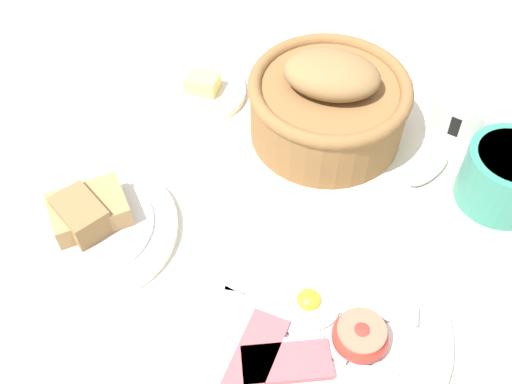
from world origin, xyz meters
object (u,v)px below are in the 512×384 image
(breakfast_plate, at_px, (316,326))
(bread_basket, at_px, (328,103))
(bread_plate, at_px, (92,224))
(sugar_cup, at_px, (506,175))
(butter_dish, at_px, (203,90))
(number_card, at_px, (458,122))
(teaspoon_by_saucer, at_px, (414,182))

(breakfast_plate, bearing_deg, bread_basket, 114.97)
(bread_plate, bearing_deg, sugar_cup, 37.21)
(bread_plate, distance_m, sugar_cup, 0.45)
(breakfast_plate, xyz_separation_m, butter_dish, (-0.28, 0.22, -0.00))
(breakfast_plate, xyz_separation_m, sugar_cup, (0.10, 0.25, 0.03))
(number_card, height_order, teaspoon_by_saucer, number_card)
(sugar_cup, bearing_deg, number_card, 144.48)
(sugar_cup, xyz_separation_m, teaspoon_by_saucer, (-0.09, -0.03, -0.03))
(breakfast_plate, xyz_separation_m, number_card, (0.03, 0.30, 0.03))
(sugar_cup, bearing_deg, bread_basket, -177.42)
(number_card, bearing_deg, sugar_cup, -35.13)
(bread_plate, distance_m, teaspoon_by_saucer, 0.36)
(butter_dish, relative_size, number_card, 1.50)
(teaspoon_by_saucer, bearing_deg, butter_dish, 104.47)
(teaspoon_by_saucer, bearing_deg, bread_basket, 94.77)
(bread_plate, bearing_deg, bread_basket, 61.01)
(bread_plate, distance_m, number_card, 0.43)
(breakfast_plate, distance_m, bread_basket, 0.27)
(sugar_cup, height_order, butter_dish, sugar_cup)
(breakfast_plate, height_order, sugar_cup, sugar_cup)
(bread_plate, distance_m, butter_dish, 0.24)
(bread_basket, xyz_separation_m, teaspoon_by_saucer, (0.13, -0.02, -0.04))
(breakfast_plate, distance_m, bread_plate, 0.26)
(bread_plate, bearing_deg, breakfast_plate, 4.39)
(bread_basket, height_order, butter_dish, bread_basket)
(teaspoon_by_saucer, bearing_deg, sugar_cup, -54.98)
(breakfast_plate, height_order, teaspoon_by_saucer, breakfast_plate)
(breakfast_plate, height_order, bread_basket, bread_basket)
(bread_plate, relative_size, sugar_cup, 1.85)
(sugar_cup, relative_size, butter_dish, 0.87)
(bread_plate, distance_m, bread_basket, 0.30)
(bread_plate, relative_size, number_card, 2.40)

